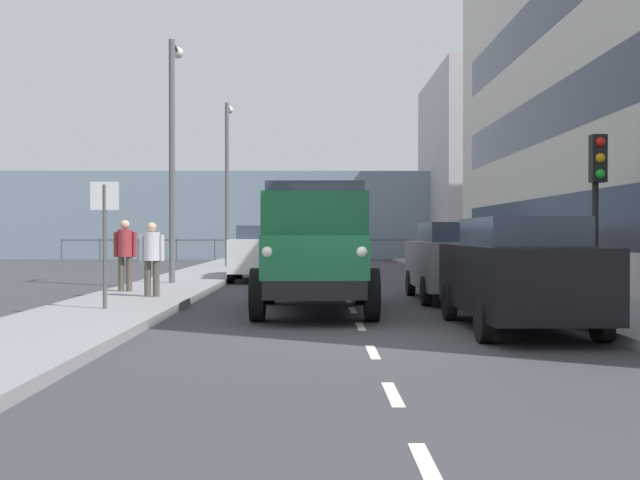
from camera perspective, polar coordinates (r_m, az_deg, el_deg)
ground_plane at (r=20.95m, az=1.66°, el=-3.57°), size 80.00×80.00×0.00m
sidewalk_left at (r=21.58m, az=13.76°, el=-3.26°), size 2.41×40.72×0.15m
sidewalk_right at (r=21.28m, az=-10.62°, el=-3.31°), size 2.41×40.72×0.15m
road_centreline_markings at (r=19.33m, az=1.82°, el=-3.90°), size 0.12×35.60×0.01m
building_far_block at (r=44.66m, az=12.78°, el=5.15°), size 7.24×11.42×10.22m
sea_horizon at (r=44.27m, az=0.63°, el=1.82°), size 80.00×0.80×5.00m
seawall_railing at (r=40.66m, az=0.72°, el=-0.29°), size 28.08×0.08×1.20m
truck_vintage_green at (r=14.44m, az=-0.38°, el=-0.73°), size 2.17×5.64×2.43m
car_black_kerbside_near at (r=12.27m, az=14.25°, el=-2.29°), size 1.78×4.43×1.72m
car_grey_kerbside_1 at (r=17.50m, az=9.84°, el=-1.44°), size 1.82×4.24×1.72m
car_white_oppositeside_0 at (r=24.40m, az=-4.18°, el=-0.89°), size 1.91×3.97×1.72m
car_silver_oppositeside_1 at (r=30.69m, az=-3.38°, el=-0.60°), size 1.83×4.22×1.72m
car_red_oppositeside_2 at (r=36.90m, az=-2.86°, el=-0.41°), size 1.81×4.00×1.72m
pedestrian_with_bag at (r=16.80m, az=-12.21°, el=-0.95°), size 0.53×0.34×1.57m
pedestrian_in_dark_coat at (r=18.46m, az=-14.08°, el=-0.68°), size 0.53×0.34×1.64m
traffic_light_near at (r=15.69m, az=19.64°, el=4.07°), size 0.28×0.41×3.20m
lamp_post_promenade at (r=21.66m, az=-10.71°, el=7.29°), size 0.32×1.14×6.56m
lamp_post_far at (r=32.28m, az=-6.79°, el=5.16°), size 0.32×1.14×6.67m
street_sign at (r=14.30m, az=-15.49°, el=1.26°), size 0.50×0.07×2.25m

